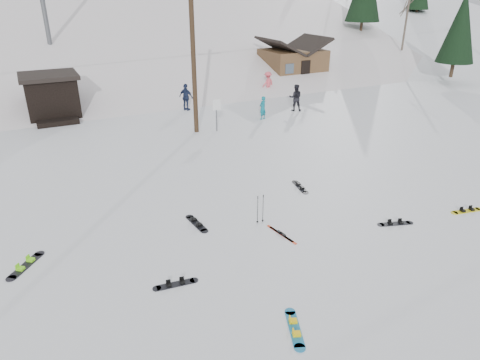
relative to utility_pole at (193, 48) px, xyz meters
name	(u,v)px	position (x,y,z in m)	size (l,w,h in m)	color
ground	(308,273)	(-2.00, -14.00, -4.68)	(200.00, 200.00, 0.00)	white
ski_slope	(84,135)	(-2.00, 41.00, -16.68)	(60.00, 75.00, 45.00)	white
ridge_right	(319,107)	(36.00, 36.00, -15.68)	(34.00, 85.00, 36.00)	white
treeline_right	(346,46)	(34.00, 28.00, -4.68)	(20.00, 60.00, 10.00)	black
treeline_crest	(51,31)	(-2.00, 72.00, -4.68)	(50.00, 6.00, 10.00)	black
utility_pole	(193,48)	(0.00, 0.00, 0.00)	(2.00, 0.26, 9.00)	#3A2819
trail_sign	(216,110)	(1.10, -0.42, -3.41)	(0.50, 0.09, 1.85)	#595B60
lift_hut	(52,96)	(-7.00, 6.94, -3.32)	(3.40, 4.10, 2.75)	black
cabin	(292,64)	(13.00, 10.00, -3.20)	(5.39, 4.40, 3.77)	brown
hero_snowboard	(295,328)	(-3.61, -15.73, -4.65)	(0.73, 1.39, 0.10)	#1C81BB
hero_skis	(281,234)	(-1.59, -11.85, -4.66)	(0.31, 1.47, 0.08)	red
ski_poles	(260,209)	(-1.83, -10.81, -4.14)	(0.29, 0.08, 1.06)	black
board_scatter_a	(176,284)	(-5.64, -12.80, -4.66)	(1.29, 0.37, 0.09)	black
board_scatter_b	(197,223)	(-3.88, -9.91, -4.65)	(0.38, 1.44, 0.10)	black
board_scatter_c	(26,265)	(-9.35, -9.94, -4.65)	(1.10, 1.28, 0.11)	black
board_scatter_d	(395,223)	(2.37, -13.05, -4.66)	(1.27, 0.59, 0.09)	black
board_scatter_e	(467,211)	(5.46, -13.54, -4.66)	(1.35, 0.46, 0.10)	yellow
board_scatter_f	(300,187)	(1.08, -9.00, -4.66)	(0.48, 1.36, 0.10)	black
skier_teal	(263,108)	(4.68, 0.55, -3.95)	(0.53, 0.35, 1.45)	#0C6D7F
skier_dark	(296,98)	(7.65, 1.35, -3.80)	(0.86, 0.67, 1.77)	black
skier_pink	(268,83)	(8.60, 6.68, -3.84)	(1.09, 0.62, 1.68)	#EA5262
skier_navy	(186,97)	(1.14, 4.73, -3.79)	(1.05, 0.44, 1.79)	#1B2543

